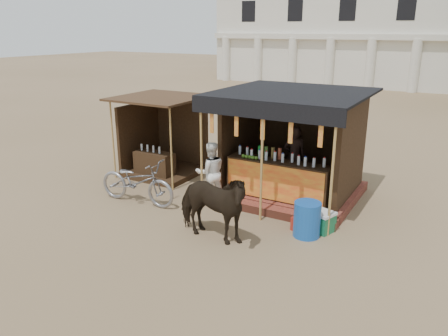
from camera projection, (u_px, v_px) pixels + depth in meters
ground at (187, 236)px, 9.36m from camera, size 120.00×120.00×0.00m
main_stall at (291, 159)px, 11.35m from camera, size 3.60×3.61×2.78m
secondary_stall at (161, 146)px, 13.27m from camera, size 2.40×2.40×2.38m
cow at (211, 206)px, 8.97m from camera, size 1.87×0.93×1.54m
motorbike at (137, 182)px, 11.00m from camera, size 2.22×0.89×1.15m
bystander at (211, 172)px, 11.02m from camera, size 0.97×0.96×1.58m
blue_barrel at (307, 219)px, 9.27m from camera, size 0.72×0.72×0.77m
red_crate at (303, 223)px, 9.62m from camera, size 0.48×0.50×0.31m
cooler at (319, 220)px, 9.60m from camera, size 0.75×0.62×0.46m
background_building at (383, 33)px, 33.84m from camera, size 26.00×7.45×8.18m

